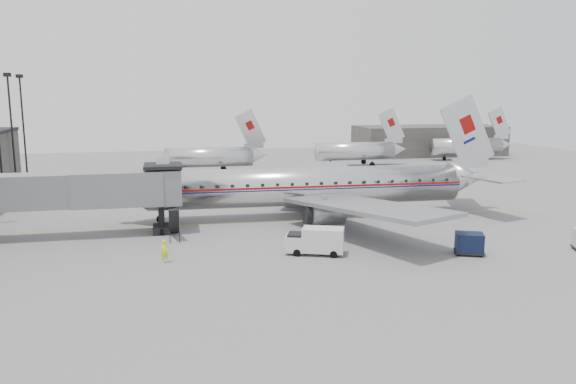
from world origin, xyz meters
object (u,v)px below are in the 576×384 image
(baggage_cart_navy, at_px, (469,243))
(ramp_worker, at_px, (165,251))
(airliner, at_px, (314,186))
(service_van, at_px, (316,240))

(baggage_cart_navy, height_order, ramp_worker, ramp_worker)
(ramp_worker, bearing_deg, airliner, 23.26)
(airliner, height_order, service_van, airliner)
(airliner, bearing_deg, ramp_worker, -137.22)
(airliner, xyz_separation_m, baggage_cart_navy, (8.51, -16.28, -2.27))
(airliner, xyz_separation_m, service_van, (-3.52, -13.62, -2.06))
(airliner, xyz_separation_m, ramp_worker, (-15.34, -13.36, -2.32))
(airliner, bearing_deg, service_van, -102.77)
(ramp_worker, bearing_deg, service_van, -19.03)
(service_van, bearing_deg, ramp_worker, -160.62)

